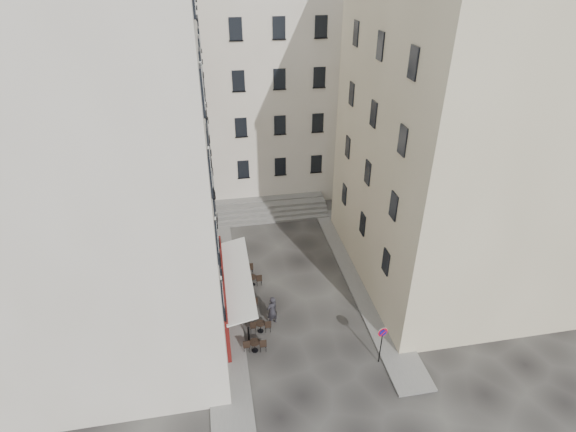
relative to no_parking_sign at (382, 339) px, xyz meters
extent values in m
plane|color=black|center=(-3.30, 3.72, -1.69)|extent=(90.00, 90.00, 0.00)
cube|color=slate|center=(-7.80, 7.72, -1.63)|extent=(2.00, 22.00, 0.12)
cube|color=slate|center=(1.20, 6.72, -1.63)|extent=(2.00, 18.00, 0.12)
cube|color=beige|center=(-13.80, 6.72, 8.31)|extent=(12.00, 16.00, 20.00)
cube|color=#BFB18E|center=(7.20, 7.22, 7.31)|extent=(12.00, 14.00, 18.00)
cube|color=beige|center=(-4.30, 22.72, 7.31)|extent=(18.00, 10.00, 18.00)
cube|color=#4D130B|center=(-7.72, 4.72, 0.06)|extent=(0.25, 7.00, 3.50)
cube|color=black|center=(-7.68, 4.72, -0.29)|extent=(0.06, 3.85, 2.00)
cube|color=white|center=(-6.90, 4.72, 1.26)|extent=(1.58, 7.30, 0.41)
cube|color=#5C5A57|center=(-3.30, 15.62, -1.59)|extent=(9.00, 1.80, 0.20)
cube|color=#5C5A57|center=(-3.30, 16.07, -1.39)|extent=(9.00, 1.80, 0.20)
cube|color=#5C5A57|center=(-3.30, 16.52, -1.19)|extent=(9.00, 1.80, 0.20)
cube|color=#5C5A57|center=(-3.30, 16.97, -0.99)|extent=(9.00, 1.80, 0.20)
cylinder|color=black|center=(-6.55, 2.72, -1.24)|extent=(0.10, 0.10, 0.90)
sphere|color=black|center=(-6.55, 2.72, -0.77)|extent=(0.12, 0.12, 0.12)
cylinder|color=black|center=(-6.55, 6.22, -1.24)|extent=(0.10, 0.10, 0.90)
sphere|color=black|center=(-6.55, 6.22, -0.77)|extent=(0.12, 0.12, 0.12)
cylinder|color=black|center=(-6.55, 9.72, -1.24)|extent=(0.10, 0.10, 0.90)
sphere|color=black|center=(-6.55, 9.72, -0.77)|extent=(0.12, 0.12, 0.12)
cylinder|color=black|center=(0.00, 0.01, -0.52)|extent=(0.06, 0.06, 2.35)
cylinder|color=red|center=(0.00, 0.00, 0.42)|extent=(0.54, 0.09, 0.54)
cylinder|color=navy|center=(0.00, -0.02, 0.42)|extent=(0.39, 0.08, 0.39)
cube|color=red|center=(0.00, -0.05, 0.42)|extent=(0.32, 0.06, 0.32)
cylinder|color=black|center=(-6.31, 1.86, -1.62)|extent=(0.35, 0.35, 0.02)
cylinder|color=black|center=(-6.31, 1.86, -1.31)|extent=(0.05, 0.05, 0.68)
cylinder|color=black|center=(-6.31, 1.86, -1.00)|extent=(0.58, 0.58, 0.04)
cube|color=black|center=(-5.88, 1.86, -1.26)|extent=(0.37, 0.37, 0.87)
cube|color=black|center=(-6.75, 1.95, -1.26)|extent=(0.37, 0.37, 0.87)
cylinder|color=black|center=(-5.84, 3.23, -1.63)|extent=(0.33, 0.33, 0.02)
cylinder|color=black|center=(-5.84, 3.23, -1.32)|extent=(0.05, 0.05, 0.64)
cylinder|color=black|center=(-5.84, 3.23, -1.03)|extent=(0.55, 0.55, 0.04)
cube|color=black|center=(-5.42, 3.23, -1.28)|extent=(0.35, 0.35, 0.83)
cube|color=black|center=(-6.25, 3.32, -1.28)|extent=(0.35, 0.35, 0.83)
cylinder|color=black|center=(-6.42, 5.21, -1.62)|extent=(0.37, 0.37, 0.02)
cylinder|color=black|center=(-6.42, 5.21, -1.28)|extent=(0.05, 0.05, 0.71)
cylinder|color=black|center=(-6.42, 5.21, -0.96)|extent=(0.61, 0.61, 0.04)
cube|color=black|center=(-5.96, 5.21, -1.23)|extent=(0.39, 0.39, 0.91)
cube|color=black|center=(-6.88, 5.31, -1.23)|extent=(0.39, 0.39, 0.91)
cylinder|color=black|center=(-5.83, 7.39, -1.63)|extent=(0.34, 0.34, 0.02)
cylinder|color=black|center=(-5.83, 7.39, -1.31)|extent=(0.05, 0.05, 0.66)
cylinder|color=black|center=(-5.83, 7.39, -1.01)|extent=(0.57, 0.57, 0.04)
cube|color=black|center=(-5.40, 7.39, -1.27)|extent=(0.36, 0.36, 0.85)
cube|color=black|center=(-6.25, 7.49, -1.27)|extent=(0.36, 0.36, 0.85)
cylinder|color=black|center=(-6.31, 8.64, -1.62)|extent=(0.37, 0.37, 0.02)
cylinder|color=black|center=(-6.31, 8.64, -1.28)|extent=(0.05, 0.05, 0.72)
cylinder|color=black|center=(-6.31, 8.64, -0.95)|extent=(0.61, 0.61, 0.04)
cube|color=black|center=(-5.85, 8.64, -1.23)|extent=(0.39, 0.39, 0.92)
cube|color=black|center=(-6.77, 8.75, -1.23)|extent=(0.39, 0.39, 0.92)
imported|color=#232228|center=(-5.08, 3.79, -0.72)|extent=(0.85, 0.78, 1.94)
camera|label=1|loc=(-7.59, -15.27, 16.94)|focal=28.00mm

